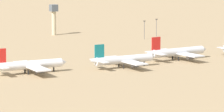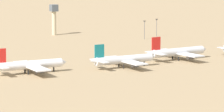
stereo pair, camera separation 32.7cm
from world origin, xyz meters
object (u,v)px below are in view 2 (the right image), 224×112
Objects in this scene: parked_jet_teal_2 at (123,60)px; light_pole_west at (144,28)px; control_tower at (54,17)px; light_pole_mid at (157,26)px; parked_jet_red_1 at (29,65)px; parked_jet_red_3 at (177,52)px.

parked_jet_teal_2 is 125.16m from light_pole_west.
control_tower is 1.77× the size of light_pole_mid.
parked_jet_red_1 reaches higher than light_pole_mid.
parked_jet_red_1 is 167.62m from control_tower.
light_pole_west is (76.19, 99.24, 3.42)m from parked_jet_teal_2.
light_pole_west is (45.14, -54.75, -6.02)m from control_tower.
parked_jet_red_3 is at bearing 2.34° from parked_jet_red_1.
parked_jet_red_3 is at bearing -117.52° from light_pole_mid.
parked_jet_red_3 is at bearing -111.46° from light_pole_west.
parked_jet_teal_2 is at bearing -171.98° from parked_jet_red_3.
parked_jet_red_3 reaches higher than light_pole_mid.
parked_jet_red_1 is 156.07m from light_pole_west.
light_pole_west is 19.69m from light_pole_mid.
control_tower is (31.05, 153.99, 9.44)m from parked_jet_teal_2.
parked_jet_red_1 is 3.18× the size of light_pole_mid.
parked_jet_red_3 is 146.52m from control_tower.
parked_jet_red_3 is 3.21× the size of light_pole_west.
parked_jet_red_3 reaches higher than light_pole_west.
light_pole_mid is (93.11, 109.32, 3.26)m from parked_jet_teal_2.
parked_jet_red_3 is 114.22m from light_pole_mid.
light_pole_mid is at bearing 37.45° from parked_jet_red_1.
light_pole_west is (35.84, 91.18, 3.18)m from parked_jet_red_3.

